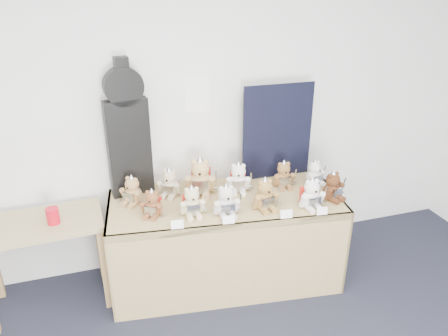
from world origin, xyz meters
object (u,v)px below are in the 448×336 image
object	(u,v)px
teddy_back_centre_left	(200,178)
teddy_back_far_left	(132,191)
guitar_case	(128,131)
teddy_back_centre_right	(238,179)
teddy_front_right	(265,195)
teddy_back_right	(284,175)
teddy_back_end	(315,174)
red_cup	(53,216)
teddy_front_far_left	(152,204)
teddy_front_left	(192,202)
display_table	(227,222)
teddy_front_far_right	(311,195)
teddy_front_end	(333,187)
teddy_back_left	(170,184)
teddy_front_centre	(226,202)
side_table	(42,236)

from	to	relation	value
teddy_back_centre_left	teddy_back_far_left	distance (m)	0.55
guitar_case	teddy_back_centre_right	xyz separation A→B (m)	(0.84, -0.23, -0.43)
teddy_front_right	teddy_back_right	size ratio (longest dim) A/B	1.11
teddy_back_centre_left	teddy_back_end	world-z (taller)	teddy_back_centre_left
guitar_case	red_cup	size ratio (longest dim) A/B	8.94
teddy_front_far_left	teddy_front_left	world-z (taller)	teddy_front_left
display_table	teddy_back_end	bearing A→B (deg)	14.29
red_cup	teddy_back_far_left	world-z (taller)	teddy_back_far_left
teddy_front_right	teddy_front_far_right	world-z (taller)	teddy_front_right
teddy_front_right	teddy_front_end	distance (m)	0.57
teddy_back_left	teddy_front_end	bearing A→B (deg)	11.02
teddy_front_centre	teddy_front_far_right	distance (m)	0.66
teddy_front_end	teddy_back_left	size ratio (longest dim) A/B	1.00
teddy_back_centre_right	teddy_back_far_left	size ratio (longest dim) A/B	1.09
teddy_front_right	teddy_back_centre_right	bearing A→B (deg)	100.37
teddy_front_far_left	teddy_back_far_left	bearing A→B (deg)	144.64
side_table	teddy_front_left	xyz separation A→B (m)	(1.11, -0.28, 0.26)
teddy_back_centre_right	side_table	bearing A→B (deg)	-164.27
display_table	teddy_back_left	bearing A→B (deg)	152.90
teddy_front_far_left	teddy_back_centre_left	world-z (taller)	teddy_back_centre_left
teddy_back_far_left	side_table	bearing A→B (deg)	-135.98
side_table	guitar_case	bearing A→B (deg)	13.61
teddy_front_far_right	teddy_back_left	size ratio (longest dim) A/B	1.03
display_table	teddy_back_right	world-z (taller)	teddy_back_right
guitar_case	teddy_front_centre	bearing A→B (deg)	-50.10
teddy_front_centre	teddy_front_right	bearing A→B (deg)	3.68
red_cup	teddy_front_end	bearing A→B (deg)	-8.65
teddy_front_far_right	teddy_back_right	world-z (taller)	teddy_front_far_right
display_table	teddy_back_centre_right	xyz separation A→B (m)	(0.16, 0.18, 0.28)
teddy_back_right	teddy_back_end	size ratio (longest dim) A/B	1.05
teddy_back_right	teddy_front_end	bearing A→B (deg)	-43.70
side_table	teddy_front_centre	distance (m)	1.42
side_table	teddy_back_end	size ratio (longest dim) A/B	3.78
teddy_front_right	teddy_front_far_right	xyz separation A→B (m)	(0.35, -0.09, -0.00)
red_cup	teddy_back_centre_left	distance (m)	1.15
teddy_back_right	teddy_back_far_left	distance (m)	1.26
teddy_back_right	teddy_back_end	world-z (taller)	teddy_back_right
side_table	teddy_back_left	world-z (taller)	teddy_back_left
red_cup	teddy_front_right	world-z (taller)	teddy_front_right
teddy_back_end	guitar_case	bearing A→B (deg)	147.59
red_cup	teddy_back_right	distance (m)	1.85
display_table	teddy_front_far_right	world-z (taller)	teddy_front_far_right
teddy_front_centre	teddy_back_far_left	xyz separation A→B (m)	(-0.65, 0.39, -0.01)
teddy_front_end	display_table	bearing A→B (deg)	148.07
teddy_front_centre	teddy_back_right	xyz separation A→B (m)	(0.60, 0.31, -0.01)
display_table	side_table	bearing A→B (deg)	178.99
teddy_front_centre	teddy_front_end	distance (m)	0.89
red_cup	teddy_front_right	xyz separation A→B (m)	(1.55, -0.30, 0.08)
teddy_front_end	teddy_back_centre_right	distance (m)	0.76
teddy_front_end	teddy_back_end	size ratio (longest dim) A/B	1.09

